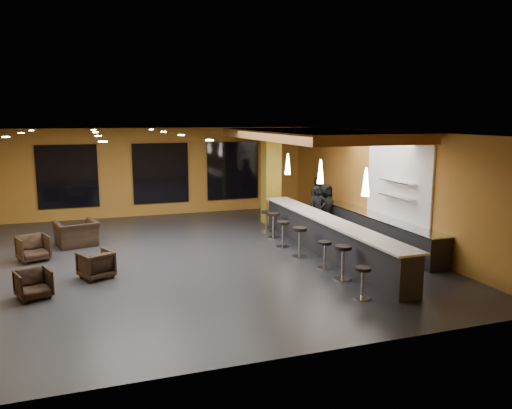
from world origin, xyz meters
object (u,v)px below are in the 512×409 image
object	(u,v)px
bar_counter	(327,237)
armchair_c	(33,248)
column	(271,176)
staff_b	(320,203)
staff_a	(317,210)
staff_c	(326,207)
armchair_d	(77,234)
bar_stool_5	(273,222)
prep_counter	(377,231)
bar_stool_2	(325,251)
pendant_0	(366,182)
pendant_2	(288,164)
bar_stool_4	(283,231)
armchair_b	(96,265)
pendant_1	(321,172)
bar_stool_1	(343,258)
bar_stool_3	(300,238)
bar_stool_0	(363,279)
bar_stool_6	(266,218)
armchair_a	(33,284)

from	to	relation	value
bar_counter	armchair_c	bearing A→B (deg)	166.09
column	staff_b	size ratio (longest dim) A/B	1.91
staff_a	staff_c	size ratio (longest dim) A/B	1.00
armchair_d	bar_stool_5	size ratio (longest dim) A/B	1.42
prep_counter	armchair_d	distance (m)	9.29
staff_a	armchair_d	distance (m)	7.78
staff_b	bar_stool_2	distance (m)	4.86
pendant_0	staff_c	xyz separation A→B (m)	(1.38, 4.83, -1.53)
pendant_2	bar_counter	bearing A→B (deg)	-90.00
bar_stool_4	bar_stool_5	bearing A→B (deg)	82.67
armchair_b	armchair_c	size ratio (longest dim) A/B	0.94
armchair_c	pendant_2	bearing A→B (deg)	-12.25
staff_c	column	bearing A→B (deg)	110.64
prep_counter	armchair_b	xyz separation A→B (m)	(-8.37, -0.64, -0.09)
staff_a	armchair_d	size ratio (longest dim) A/B	1.37
bar_stool_4	staff_b	bearing A→B (deg)	42.87
pendant_1	staff_c	bearing A→B (deg)	59.46
bar_stool_1	armchair_d	bearing A→B (deg)	138.23
staff_b	bar_stool_3	bearing A→B (deg)	-127.26
staff_a	bar_stool_0	distance (m)	6.21
armchair_b	armchair_c	world-z (taller)	armchair_c
bar_stool_3	bar_stool_4	distance (m)	1.17
bar_stool_1	bar_stool_6	size ratio (longest dim) A/B	1.17
bar_counter	armchair_b	xyz separation A→B (m)	(-6.37, -0.14, -0.16)
pendant_1	pendant_0	bearing A→B (deg)	-90.00
armchair_d	bar_stool_1	world-z (taller)	bar_stool_1
pendant_1	bar_stool_4	bearing A→B (deg)	147.48
armchair_b	bar_stool_6	size ratio (longest dim) A/B	1.02
pendant_2	bar_stool_6	bearing A→B (deg)	158.93
armchair_d	bar_stool_2	xyz separation A→B (m)	(6.17, -4.53, 0.08)
bar_stool_0	bar_stool_1	xyz separation A→B (m)	(0.23, 1.31, 0.08)
bar_counter	prep_counter	distance (m)	2.06
bar_stool_4	column	bearing A→B (deg)	75.19
staff_b	bar_stool_0	bearing A→B (deg)	-111.56
bar_counter	staff_c	xyz separation A→B (m)	(1.38, 2.83, 0.32)
pendant_0	armchair_a	distance (m)	8.01
bar_stool_3	staff_b	bearing A→B (deg)	55.84
column	armchair_d	size ratio (longest dim) A/B	2.94
prep_counter	pendant_1	distance (m)	2.77
armchair_d	bar_stool_3	distance (m)	6.85
bar_stool_0	bar_stool_6	size ratio (longest dim) A/B	0.99
armchair_a	bar_stool_1	world-z (taller)	bar_stool_1
pendant_0	pendant_2	world-z (taller)	same
armchair_b	bar_stool_1	distance (m)	6.05
bar_counter	pendant_0	distance (m)	2.72
staff_c	bar_stool_4	distance (m)	2.90
prep_counter	armchair_a	world-z (taller)	prep_counter
bar_stool_6	pendant_1	bearing A→B (deg)	-76.32
staff_a	bar_stool_1	size ratio (longest dim) A/B	1.92
column	pendant_2	size ratio (longest dim) A/B	5.00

